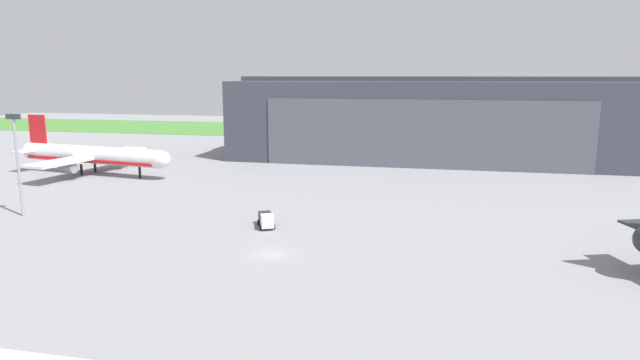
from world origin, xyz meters
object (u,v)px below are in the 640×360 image
object	(u,v)px
baggage_tug	(266,219)
apron_light_mast	(17,156)
airliner_far_left	(93,155)
maintenance_hangar	(425,119)

from	to	relation	value
baggage_tug	apron_light_mast	distance (m)	41.16
apron_light_mast	airliner_far_left	bearing A→B (deg)	108.52
maintenance_hangar	apron_light_mast	bearing A→B (deg)	-128.13
apron_light_mast	baggage_tug	bearing A→B (deg)	3.13
airliner_far_left	baggage_tug	distance (m)	62.16
baggage_tug	apron_light_mast	size ratio (longest dim) A/B	0.32
maintenance_hangar	baggage_tug	world-z (taller)	maintenance_hangar
maintenance_hangar	airliner_far_left	xyz separation A→B (m)	(-72.89, -41.77, -6.17)
maintenance_hangar	apron_light_mast	size ratio (longest dim) A/B	6.22
airliner_far_left	baggage_tug	bearing A→B (deg)	-32.77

